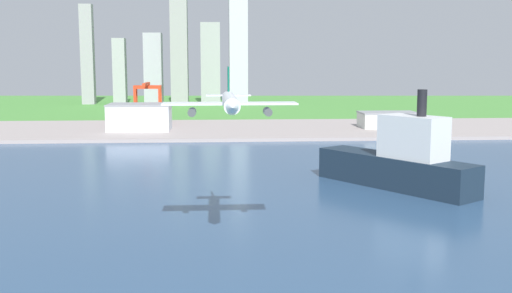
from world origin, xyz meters
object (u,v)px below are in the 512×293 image
Objects in this scene: airplane_landing at (230,102)px; port_crane_red at (147,94)px; warehouse_main at (140,117)px; cargo_ship at (400,162)px; warehouse_annex at (388,120)px.

airplane_landing is 1.14× the size of port_crane_red.
airplane_landing reaches higher than warehouse_main.
warehouse_main is at bearing -89.97° from port_crane_red.
cargo_ship is at bearing -57.48° from warehouse_main.
port_crane_red is 0.85× the size of warehouse_annex.
warehouse_main is 1.06× the size of warehouse_annex.
warehouse_main is at bearing 122.52° from cargo_ship.
warehouse_annex is (134.37, 310.43, -35.16)m from airplane_landing.
cargo_ship is 1.52× the size of warehouse_main.
cargo_ship is 1.62× the size of warehouse_annex.
cargo_ship reaches higher than warehouse_annex.
warehouse_annex is at bearing -14.70° from port_crane_red.
warehouse_main is (-139.75, 219.19, 0.78)m from cargo_ship.
airplane_landing is at bearing -131.64° from cargo_ship.
port_crane_red is (-63.76, 362.42, -16.23)m from airplane_landing.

